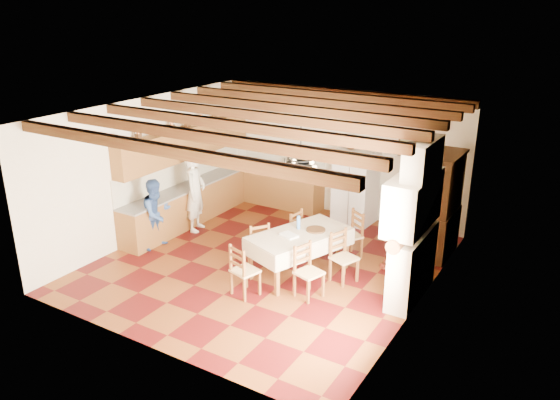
# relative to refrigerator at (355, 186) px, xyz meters

# --- Properties ---
(floor) EXTENTS (6.00, 6.50, 0.02)m
(floor) POSITION_rel_refrigerator_xyz_m (-0.55, -2.90, -0.88)
(floor) COLOR #4A0C0C
(floor) RESTS_ON ground
(ceiling) EXTENTS (6.00, 6.50, 0.02)m
(ceiling) POSITION_rel_refrigerator_xyz_m (-0.55, -2.90, 2.14)
(ceiling) COLOR silver
(ceiling) RESTS_ON ground
(wall_back) EXTENTS (6.00, 0.02, 3.00)m
(wall_back) POSITION_rel_refrigerator_xyz_m (-0.55, 0.36, 0.63)
(wall_back) COLOR #F6E9CB
(wall_back) RESTS_ON ground
(wall_front) EXTENTS (6.00, 0.02, 3.00)m
(wall_front) POSITION_rel_refrigerator_xyz_m (-0.55, -6.16, 0.63)
(wall_front) COLOR #F6E9CB
(wall_front) RESTS_ON ground
(wall_left) EXTENTS (0.02, 6.50, 3.00)m
(wall_left) POSITION_rel_refrigerator_xyz_m (-3.56, -2.90, 0.63)
(wall_left) COLOR #F6E9CB
(wall_left) RESTS_ON ground
(wall_right) EXTENTS (0.02, 6.50, 3.00)m
(wall_right) POSITION_rel_refrigerator_xyz_m (2.46, -2.90, 0.63)
(wall_right) COLOR #F6E9CB
(wall_right) RESTS_ON ground
(ceiling_beams) EXTENTS (6.00, 6.30, 0.16)m
(ceiling_beams) POSITION_rel_refrigerator_xyz_m (-0.55, -2.90, 2.04)
(ceiling_beams) COLOR #3A180D
(ceiling_beams) RESTS_ON ground
(lower_cabinets_left) EXTENTS (0.60, 4.30, 0.86)m
(lower_cabinets_left) POSITION_rel_refrigerator_xyz_m (-3.25, -1.85, -0.44)
(lower_cabinets_left) COLOR brown
(lower_cabinets_left) RESTS_ON ground
(lower_cabinets_back) EXTENTS (2.30, 0.60, 0.86)m
(lower_cabinets_back) POSITION_rel_refrigerator_xyz_m (-2.10, 0.05, -0.44)
(lower_cabinets_back) COLOR brown
(lower_cabinets_back) RESTS_ON ground
(countertop_left) EXTENTS (0.62, 4.30, 0.04)m
(countertop_left) POSITION_rel_refrigerator_xyz_m (-3.25, -1.85, 0.01)
(countertop_left) COLOR slate
(countertop_left) RESTS_ON lower_cabinets_left
(countertop_back) EXTENTS (2.34, 0.62, 0.04)m
(countertop_back) POSITION_rel_refrigerator_xyz_m (-2.10, 0.05, 0.01)
(countertop_back) COLOR slate
(countertop_back) RESTS_ON lower_cabinets_back
(backsplash_left) EXTENTS (0.03, 4.30, 0.60)m
(backsplash_left) POSITION_rel_refrigerator_xyz_m (-3.54, -1.85, 0.33)
(backsplash_left) COLOR beige
(backsplash_left) RESTS_ON ground
(backsplash_back) EXTENTS (2.30, 0.03, 0.60)m
(backsplash_back) POSITION_rel_refrigerator_xyz_m (-2.10, 0.34, 0.33)
(backsplash_back) COLOR beige
(backsplash_back) RESTS_ON ground
(upper_cabinets) EXTENTS (0.35, 4.20, 0.70)m
(upper_cabinets) POSITION_rel_refrigerator_xyz_m (-3.38, -1.85, 0.98)
(upper_cabinets) COLOR brown
(upper_cabinets) RESTS_ON ground
(fireplace) EXTENTS (0.56, 1.60, 2.80)m
(fireplace) POSITION_rel_refrigerator_xyz_m (2.17, -2.70, 0.53)
(fireplace) COLOR #EEE3C8
(fireplace) RESTS_ON ground
(wall_picture) EXTENTS (0.34, 0.03, 0.42)m
(wall_picture) POSITION_rel_refrigerator_xyz_m (1.00, 0.33, 0.98)
(wall_picture) COLOR #302215
(wall_picture) RESTS_ON ground
(refrigerator) EXTENTS (0.92, 0.78, 1.73)m
(refrigerator) POSITION_rel_refrigerator_xyz_m (0.00, 0.00, 0.00)
(refrigerator) COLOR white
(refrigerator) RESTS_ON floor
(hutch) EXTENTS (0.51, 1.17, 2.12)m
(hutch) POSITION_rel_refrigerator_xyz_m (2.20, -0.74, 0.19)
(hutch) COLOR #3C2313
(hutch) RESTS_ON floor
(dining_table) EXTENTS (1.56, 2.12, 0.83)m
(dining_table) POSITION_rel_refrigerator_xyz_m (0.18, -2.94, -0.12)
(dining_table) COLOR #F2E9CE
(dining_table) RESTS_ON floor
(chandelier) EXTENTS (0.47, 0.47, 0.03)m
(chandelier) POSITION_rel_refrigerator_xyz_m (0.18, -2.94, 1.38)
(chandelier) COLOR black
(chandelier) RESTS_ON ground
(chair_left_near) EXTENTS (0.57, 0.57, 0.96)m
(chair_left_near) POSITION_rel_refrigerator_xyz_m (-0.64, -3.15, -0.39)
(chair_left_near) COLOR brown
(chair_left_near) RESTS_ON floor
(chair_left_far) EXTENTS (0.44, 0.46, 0.96)m
(chair_left_far) POSITION_rel_refrigerator_xyz_m (-0.42, -2.28, -0.39)
(chair_left_far) COLOR brown
(chair_left_far) RESTS_ON floor
(chair_right_near) EXTENTS (0.51, 0.52, 0.96)m
(chair_right_near) POSITION_rel_refrigerator_xyz_m (0.75, -3.61, -0.39)
(chair_right_near) COLOR brown
(chair_right_near) RESTS_ON floor
(chair_right_far) EXTENTS (0.52, 0.53, 0.96)m
(chair_right_far) POSITION_rel_refrigerator_xyz_m (1.03, -2.78, -0.39)
(chair_right_far) COLOR brown
(chair_right_far) RESTS_ON floor
(chair_end_near) EXTENTS (0.51, 0.50, 0.96)m
(chair_end_near) POSITION_rel_refrigerator_xyz_m (-0.23, -4.12, -0.39)
(chair_end_near) COLOR brown
(chair_end_near) RESTS_ON floor
(chair_end_far) EXTENTS (0.57, 0.56, 0.96)m
(chair_end_far) POSITION_rel_refrigerator_xyz_m (0.69, -1.79, -0.39)
(chair_end_far) COLOR brown
(chair_end_far) RESTS_ON floor
(person_man) EXTENTS (0.61, 0.75, 1.78)m
(person_man) POSITION_rel_refrigerator_xyz_m (-2.83, -2.28, 0.02)
(person_man) COLOR white
(person_man) RESTS_ON floor
(person_woman_blue) EXTENTS (0.59, 0.74, 1.48)m
(person_woman_blue) POSITION_rel_refrigerator_xyz_m (-2.92, -3.41, -0.13)
(person_woman_blue) COLOR #335499
(person_woman_blue) RESTS_ON floor
(person_woman_red) EXTENTS (0.39, 0.91, 1.53)m
(person_woman_red) POSITION_rel_refrigerator_xyz_m (1.58, -1.80, -0.10)
(person_woman_red) COLOR #B6432A
(person_woman_red) RESTS_ON floor
(microwave) EXTENTS (0.58, 0.42, 0.30)m
(microwave) POSITION_rel_refrigerator_xyz_m (-1.52, 0.05, 0.18)
(microwave) COLOR silver
(microwave) RESTS_ON countertop_back
(fridge_vase) EXTENTS (0.29, 0.29, 0.29)m
(fridge_vase) POSITION_rel_refrigerator_xyz_m (-0.15, 0.00, 1.01)
(fridge_vase) COLOR #3C2313
(fridge_vase) RESTS_ON refrigerator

